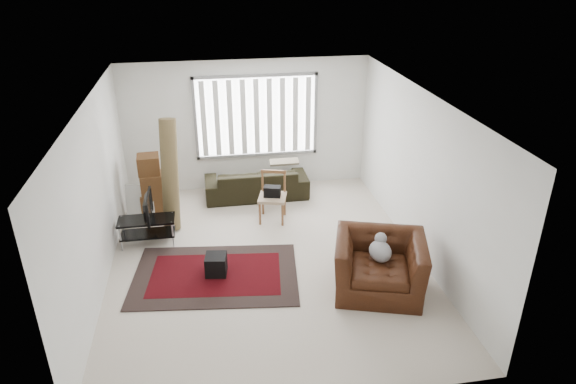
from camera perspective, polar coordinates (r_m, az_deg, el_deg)
name	(u,v)px	position (r m, az deg, el deg)	size (l,w,h in m)	color
room	(263,149)	(8.18, -2.81, 4.78)	(6.00, 6.02, 2.71)	beige
persian_rug	(216,275)	(8.22, -8.04, -9.10)	(2.73, 1.99, 0.02)	black
tv_stand	(147,226)	(9.13, -15.40, -3.64)	(0.95, 0.43, 0.48)	black
tv	(145,207)	(8.97, -15.65, -1.67)	(0.77, 0.10, 0.44)	black
subwoofer	(216,265)	(8.16, -7.99, -7.98)	(0.32, 0.32, 0.32)	black
moving_boxes	(152,187)	(10.04, -14.83, 0.51)	(0.52, 0.48, 1.19)	brown
white_flatpack	(140,202)	(10.04, -16.09, -1.04)	(0.53, 0.08, 0.67)	silver
rolled_rug	(170,175)	(9.32, -12.98, 1.84)	(0.30, 0.30, 2.00)	brown
sofa	(256,178)	(10.49, -3.54, 1.53)	(2.08, 0.90, 0.80)	black
side_chair	(272,195)	(9.51, -1.74, -0.32)	(0.61, 0.61, 0.92)	#998064
armchair	(380,262)	(7.71, 10.14, -7.63)	(1.58, 1.47, 0.97)	#39190B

